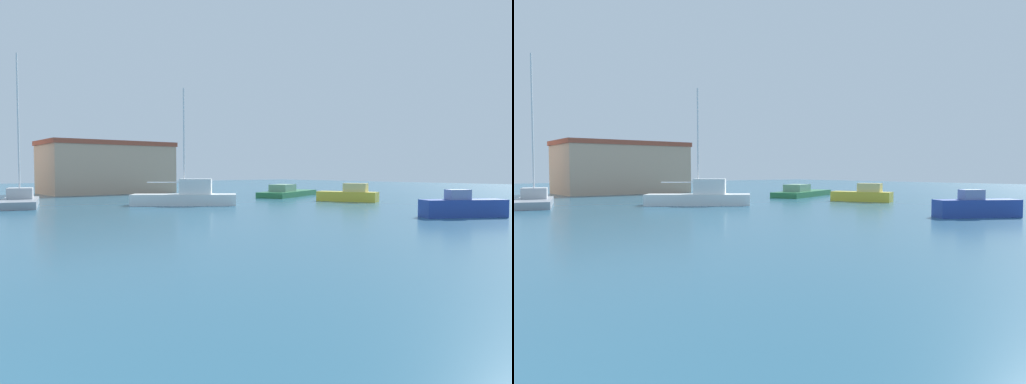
# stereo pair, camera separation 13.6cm
# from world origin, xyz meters

# --- Properties ---
(water) EXTENTS (160.00, 160.00, 0.00)m
(water) POSITION_xyz_m (15.00, 20.00, 0.00)
(water) COLOR #285670
(water) RESTS_ON ground
(sailboat_grey_mid_harbor) EXTENTS (4.36, 8.21, 11.05)m
(sailboat_grey_mid_harbor) POSITION_xyz_m (9.53, 32.86, 0.48)
(sailboat_grey_mid_harbor) COLOR gray
(sailboat_grey_mid_harbor) RESTS_ON water
(motorboat_yellow_near_pier) EXTENTS (3.34, 5.19, 1.54)m
(motorboat_yellow_near_pier) POSITION_xyz_m (32.48, 21.38, 0.55)
(motorboat_yellow_near_pier) COLOR gold
(motorboat_yellow_near_pier) RESTS_ON water
(motorboat_blue_center_channel) EXTENTS (4.78, 3.44, 1.55)m
(motorboat_blue_center_channel) POSITION_xyz_m (27.15, 8.62, 0.56)
(motorboat_blue_center_channel) COLOR #233D93
(motorboat_blue_center_channel) RESTS_ON water
(motorboat_green_behind_lamppost) EXTENTS (9.31, 6.19, 1.24)m
(motorboat_green_behind_lamppost) POSITION_xyz_m (33.63, 30.38, 0.40)
(motorboat_green_behind_lamppost) COLOR #28703D
(motorboat_green_behind_lamppost) RESTS_ON water
(sailboat_white_far_left) EXTENTS (7.52, 6.27, 8.76)m
(sailboat_white_far_left) POSITION_xyz_m (19.65, 26.21, 0.67)
(sailboat_white_far_left) COLOR white
(sailboat_white_far_left) RESTS_ON water
(waterfront_apartments) EXTENTS (13.88, 8.28, 5.88)m
(waterfront_apartments) POSITION_xyz_m (21.95, 48.36, 2.95)
(waterfront_apartments) COLOR tan
(waterfront_apartments) RESTS_ON ground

